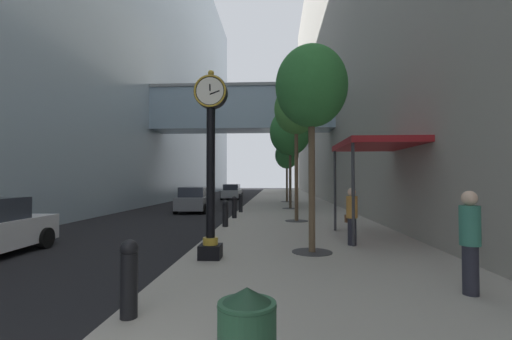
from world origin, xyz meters
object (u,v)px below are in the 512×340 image
object	(u,v)px
bollard_nearest	(129,277)
pedestrian_walking	(352,215)
bollard_sixth	(241,202)
street_clock	(211,154)
bollard_third	(211,222)
pedestrian_by_clock	(470,239)
street_tree_mid_far	(290,132)
street_tree_mid_near	(296,110)
street_tree_near	(311,88)
car_silver_near	(232,192)
bollard_fourth	(225,213)
car_grey_far	(194,200)
bollard_fifth	(234,207)
street_tree_far	(287,155)

from	to	relation	value
bollard_nearest	pedestrian_walking	world-z (taller)	pedestrian_walking
bollard_sixth	street_clock	bearing A→B (deg)	-87.78
bollard_third	pedestrian_by_clock	size ratio (longest dim) A/B	0.62
street_tree_mid_far	pedestrian_by_clock	bearing A→B (deg)	-82.26
bollard_sixth	street_tree_mid_near	world-z (taller)	street_tree_mid_near
street_clock	street_tree_near	world-z (taller)	street_tree_near
bollard_nearest	car_silver_near	distance (m)	32.12
bollard_third	bollard_fourth	size ratio (longest dim) A/B	1.00
street_clock	bollard_nearest	bearing A→B (deg)	-97.21
street_clock	bollard_nearest	size ratio (longest dim) A/B	4.26
bollard_nearest	car_grey_far	bearing A→B (deg)	100.31
bollard_third	street_tree_mid_far	xyz separation A→B (m)	(3.11, 12.41, 4.63)
street_tree_mid_near	car_grey_far	size ratio (longest dim) A/B	1.54
bollard_third	bollard_sixth	distance (m)	9.63
bollard_fifth	street_tree_far	distance (m)	13.90
street_tree_mid_near	street_tree_mid_far	world-z (taller)	street_tree_mid_far
street_tree_far	pedestrian_by_clock	xyz separation A→B (m)	(2.38, -24.61, -3.14)
bollard_third	street_tree_far	bearing A→B (deg)	80.93
street_clock	pedestrian_walking	size ratio (longest dim) A/B	2.76
pedestrian_by_clock	bollard_fourth	bearing A→B (deg)	123.45
bollard_nearest	street_tree_near	bearing A→B (deg)	56.28
bollard_third	street_tree_near	bearing A→B (deg)	-29.37
street_tree_mid_near	bollard_third	bearing A→B (deg)	-120.29
street_tree_mid_far	bollard_third	bearing A→B (deg)	-104.08
street_tree_mid_far	bollard_fifth	bearing A→B (deg)	-117.45
street_tree_near	street_tree_mid_far	world-z (taller)	street_tree_mid_far
pedestrian_walking	car_silver_near	xyz separation A→B (m)	(-6.99, 26.23, -0.27)
pedestrian_by_clock	car_grey_far	world-z (taller)	pedestrian_by_clock
bollard_fifth	street_tree_far	bearing A→B (deg)	76.61
pedestrian_by_clock	car_silver_near	xyz separation A→B (m)	(-8.05, 30.71, -0.32)
street_clock	bollard_third	distance (m)	3.39
car_silver_near	street_tree_mid_near	bearing A→B (deg)	-74.37
street_tree_near	car_silver_near	bearing A→B (deg)	101.72
bollard_fourth	street_tree_far	size ratio (longest dim) A/B	0.21
pedestrian_by_clock	street_tree_near	bearing A→B (deg)	125.36
bollard_fifth	street_clock	bearing A→B (deg)	-87.00
street_tree_mid_near	pedestrian_by_clock	xyz separation A→B (m)	(2.38, -10.44, -4.36)
bollard_fifth	bollard_nearest	bearing A→B (deg)	-90.00
street_tree_mid_far	street_tree_far	bearing A→B (deg)	90.00
bollard_third	bollard_sixth	size ratio (longest dim) A/B	1.00
bollard_fourth	pedestrian_walking	distance (m)	5.88
bollard_nearest	car_silver_near	world-z (taller)	car_silver_near
car_silver_near	car_grey_far	world-z (taller)	car_grey_far
street_tree_near	street_tree_mid_far	xyz separation A→B (m)	(0.00, 14.17, 0.68)
bollard_fourth	pedestrian_by_clock	bearing A→B (deg)	-56.55
street_tree_mid_near	bollard_fifth	bearing A→B (deg)	160.75
street_clock	bollard_sixth	bearing A→B (deg)	92.22
street_tree_near	pedestrian_by_clock	bearing A→B (deg)	-54.64
bollard_fourth	street_tree_mid_near	distance (m)	6.05
street_tree_mid_far	street_tree_far	size ratio (longest dim) A/B	1.28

